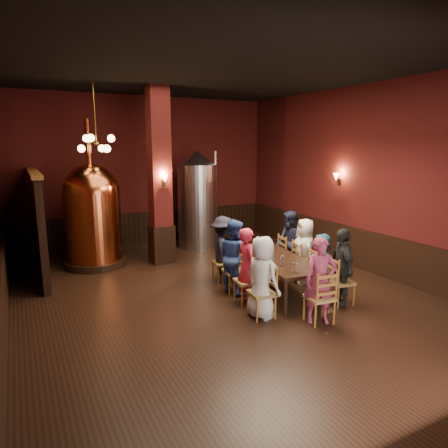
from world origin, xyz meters
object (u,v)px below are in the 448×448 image
person_2 (234,256)px  rose_vase (259,242)px  dining_table (278,261)px  copper_kettle (93,214)px  steel_vessel (198,200)px  person_0 (262,277)px  person_1 (247,266)px

person_2 → rose_vase: bearing=-82.1°
dining_table → rose_vase: bearing=100.1°
dining_table → rose_vase: size_ratio=7.82×
person_2 → rose_vase: (0.77, 0.23, 0.18)m
copper_kettle → steel_vessel: (3.15, 0.56, 0.10)m
person_0 → steel_vessel: (1.06, 5.21, 0.69)m
person_2 → copper_kettle: (-2.25, 3.33, 0.56)m
person_1 → person_0: bearing=176.9°
steel_vessel → rose_vase: 3.70m
person_1 → copper_kettle: size_ratio=0.41×
copper_kettle → person_2: bearing=-55.9°
copper_kettle → steel_vessel: 3.20m
dining_table → person_0: 1.31m
person_0 → person_1: (0.08, 0.67, 0.01)m
dining_table → copper_kettle: copper_kettle is taller
dining_table → person_1: (-0.88, -0.22, 0.07)m
person_0 → copper_kettle: bearing=11.8°
dining_table → person_0: person_0 is taller
person_0 → rose_vase: bearing=-43.3°
steel_vessel → person_2: bearing=-103.0°
copper_kettle → rose_vase: (3.02, -3.10, -0.39)m
copper_kettle → dining_table: bearing=-50.9°
person_0 → person_1: 0.67m
copper_kettle → rose_vase: copper_kettle is taller
person_0 → rose_vase: 1.82m
rose_vase → person_0: bearing=-120.9°
person_0 → steel_vessel: bearing=-23.9°
dining_table → person_2: 0.92m
person_1 → person_2: size_ratio=0.97×
dining_table → copper_kettle: bearing=136.0°
rose_vase → dining_table: bearing=-86.8°
person_2 → steel_vessel: steel_vessel is taller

